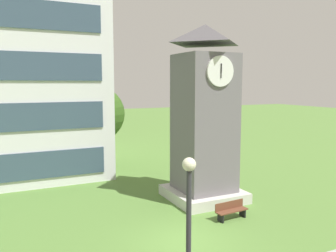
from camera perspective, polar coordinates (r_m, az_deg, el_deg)
The scene contains 5 objects.
ground_plane at distance 16.31m, azimuth 2.47°, elevation -18.12°, with size 160.00×160.00×0.00m, color #567F38.
clock_tower at distance 20.71m, azimuth 5.94°, elevation 0.43°, with size 4.09×4.09×10.26m.
park_bench at distance 18.72m, azimuth 10.23°, elevation -13.33°, with size 1.83×0.63×0.88m.
street_lamp at distance 9.52m, azimuth 3.38°, elevation -16.05°, with size 0.36×0.36×5.02m.
tree_by_building at distance 27.70m, azimuth -11.50°, elevation 1.92°, with size 4.30×4.30×6.73m.
Camera 1 is at (-6.96, -13.04, 6.89)m, focal length 37.45 mm.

